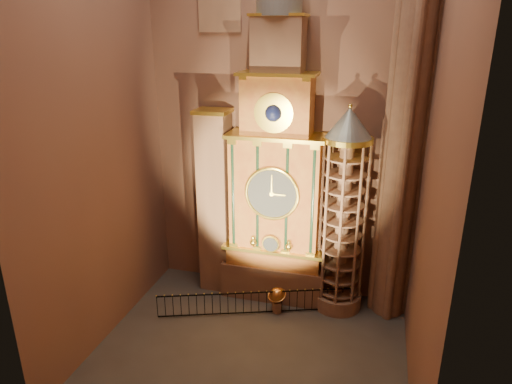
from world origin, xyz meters
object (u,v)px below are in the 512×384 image
(astronomical_clock, at_px, (276,181))
(portrait_tower, at_px, (215,202))
(stair_turret, at_px, (343,215))
(iron_railing, at_px, (255,303))
(celestial_globe, at_px, (277,298))

(astronomical_clock, bearing_deg, portrait_tower, 179.71)
(stair_turret, bearing_deg, portrait_tower, 177.67)
(stair_turret, bearing_deg, astronomical_clock, 175.70)
(astronomical_clock, bearing_deg, iron_railing, -103.65)
(portrait_tower, relative_size, iron_railing, 1.08)
(astronomical_clock, distance_m, iron_railing, 6.42)
(portrait_tower, height_order, iron_railing, portrait_tower)
(celestial_globe, bearing_deg, iron_railing, -154.33)
(portrait_tower, xyz_separation_m, iron_railing, (2.86, -2.23, -4.47))
(portrait_tower, distance_m, stair_turret, 6.91)
(stair_turret, xyz_separation_m, iron_railing, (-4.04, -1.95, -4.59))
(astronomical_clock, relative_size, iron_railing, 1.77)
(astronomical_clock, distance_m, celestial_globe, 6.10)
(portrait_tower, distance_m, celestial_globe, 6.07)
(portrait_tower, bearing_deg, astronomical_clock, -0.29)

